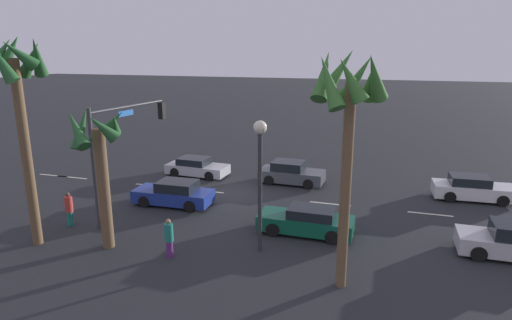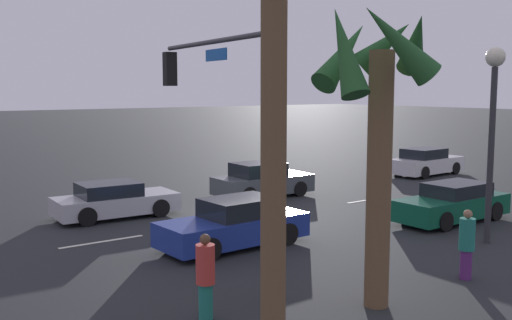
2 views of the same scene
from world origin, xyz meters
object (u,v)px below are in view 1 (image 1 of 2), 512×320
car_1 (511,242)px  car_4 (197,167)px  car_2 (291,173)px  pedestrian_0 (69,208)px  streetlamp (260,161)px  car_0 (174,194)px  pedestrian_1 (169,237)px  palm_tree_3 (99,150)px  traffic_signal (122,139)px  car_3 (472,189)px  palm_tree_0 (347,104)px  palm_tree_1 (17,86)px  car_5 (307,221)px

car_1 → car_4: 19.03m
car_2 → pedestrian_0: pedestrian_0 is taller
streetlamp → pedestrian_0: streetlamp is taller
car_0 → pedestrian_1: size_ratio=2.63×
car_2 → pedestrian_0: 13.41m
pedestrian_1 → palm_tree_3: (3.14, -0.09, 3.50)m
traffic_signal → car_1: bearing=-178.2°
car_0 → streetlamp: bearing=147.0°
pedestrian_1 → pedestrian_0: bearing=-13.6°
car_3 → palm_tree_0: 14.62m
car_1 → pedestrian_1: (13.61, 4.23, 0.21)m
streetlamp → palm_tree_3: bearing=13.4°
car_1 → traffic_signal: size_ratio=0.69×
car_0 → palm_tree_1: palm_tree_1 is taller
traffic_signal → car_0: bearing=-129.1°
palm_tree_0 → palm_tree_1: size_ratio=0.94×
pedestrian_1 → palm_tree_0: palm_tree_0 is taller
car_5 → palm_tree_0: palm_tree_0 is taller
car_0 → car_2: (-5.34, -5.89, 0.02)m
car_2 → pedestrian_1: 11.87m
car_1 → traffic_signal: (18.04, 0.58, 3.38)m
car_2 → pedestrian_1: (2.57, 11.59, 0.22)m
car_2 → pedestrian_1: bearing=77.5°
pedestrian_1 → palm_tree_1: size_ratio=0.18×
streetlamp → traffic_signal: bearing=-14.2°
palm_tree_1 → car_3: bearing=-148.0°
palm_tree_3 → palm_tree_0: bearing=178.7°
car_4 → palm_tree_1: bearing=79.6°
car_1 → car_3: 7.38m
car_3 → pedestrian_0: pedestrian_0 is taller
car_1 → palm_tree_0: (6.61, 4.37, 6.00)m
pedestrian_1 → palm_tree_3: palm_tree_3 is taller
car_1 → streetlamp: streetlamp is taller
car_0 → pedestrian_0: bearing=50.0°
pedestrian_0 → traffic_signal: bearing=-130.9°
car_5 → traffic_signal: 10.08m
traffic_signal → car_2: bearing=-131.4°
car_1 → palm_tree_1: size_ratio=0.44×
car_4 → palm_tree_0: size_ratio=0.50×
car_2 → pedestrian_0: (8.85, 10.07, 0.23)m
car_0 → streetlamp: size_ratio=0.78×
car_0 → traffic_signal: 4.32m
car_3 → traffic_signal: size_ratio=0.76×
palm_tree_0 → car_0: bearing=-30.9°
car_5 → pedestrian_1: (5.03, 4.03, 0.26)m
traffic_signal → pedestrian_1: traffic_signal is taller
traffic_signal → streetlamp: 8.13m
car_3 → car_2: bearing=0.1°
pedestrian_1 → car_2: bearing=-102.5°
car_2 → palm_tree_0: (-4.43, 11.73, 6.01)m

